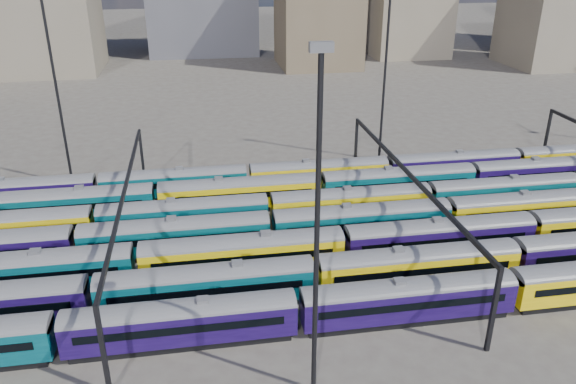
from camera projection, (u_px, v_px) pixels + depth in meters
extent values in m
plane|color=#47413C|center=(317.00, 243.00, 62.72)|extent=(500.00, 500.00, 0.00)
cube|color=black|center=(183.00, 340.00, 46.87)|extent=(18.02, 2.34, 0.66)
cube|color=#130736|center=(181.00, 323.00, 46.18)|extent=(18.97, 2.75, 2.75)
cylinder|color=#4C4C51|center=(180.00, 310.00, 45.62)|extent=(18.97, 2.75, 2.75)
cube|color=black|center=(181.00, 331.00, 44.79)|extent=(16.69, 0.06, 0.71)
cube|color=black|center=(181.00, 310.00, 47.30)|extent=(16.69, 0.06, 0.71)
cube|color=slate|center=(179.00, 302.00, 45.32)|extent=(0.95, 0.85, 0.33)
cube|color=black|center=(406.00, 317.00, 49.82)|extent=(18.02, 2.34, 0.66)
cube|color=#130736|center=(408.00, 301.00, 49.12)|extent=(18.97, 2.75, 2.75)
cylinder|color=#4C4C51|center=(409.00, 287.00, 48.56)|extent=(18.97, 2.75, 2.75)
cube|color=black|center=(414.00, 307.00, 47.73)|extent=(16.69, 0.06, 0.71)
cube|color=black|center=(403.00, 288.00, 50.24)|extent=(16.69, 0.06, 0.71)
cube|color=slate|center=(410.00, 280.00, 48.26)|extent=(0.95, 0.85, 0.33)
cube|color=black|center=(208.00, 303.00, 51.71)|extent=(18.58, 2.41, 0.68)
cube|color=#043A45|center=(207.00, 287.00, 50.99)|extent=(19.56, 2.84, 2.84)
cylinder|color=#4C4C51|center=(206.00, 273.00, 50.41)|extent=(19.56, 2.84, 2.84)
cube|color=black|center=(207.00, 292.00, 49.56)|extent=(17.21, 0.06, 0.73)
cube|color=black|center=(206.00, 275.00, 52.15)|extent=(17.21, 0.06, 0.73)
cube|color=slate|center=(205.00, 266.00, 50.10)|extent=(0.98, 0.88, 0.34)
cube|color=black|center=(416.00, 283.00, 54.74)|extent=(18.58, 2.41, 0.68)
cube|color=#CAA808|center=(417.00, 267.00, 54.02)|extent=(19.56, 2.84, 2.84)
cylinder|color=#4C4C51|center=(419.00, 255.00, 53.45)|extent=(19.56, 2.84, 2.84)
cube|color=black|center=(423.00, 272.00, 52.59)|extent=(17.21, 0.06, 0.73)
cube|color=black|center=(412.00, 257.00, 55.18)|extent=(17.21, 0.06, 0.73)
cube|color=slate|center=(420.00, 248.00, 53.14)|extent=(0.98, 0.88, 0.34)
cube|color=black|center=(27.00, 290.00, 53.65)|extent=(19.14, 2.48, 0.71)
cube|color=#043A45|center=(24.00, 273.00, 52.91)|extent=(20.15, 2.92, 2.92)
cylinder|color=#4C4C51|center=(21.00, 260.00, 52.32)|extent=(20.15, 2.92, 2.92)
cube|color=black|center=(19.00, 279.00, 51.44)|extent=(17.73, 0.06, 0.76)
cube|color=black|center=(27.00, 262.00, 54.10)|extent=(17.73, 0.06, 0.76)
cube|color=slate|center=(19.00, 253.00, 52.00)|extent=(1.01, 0.91, 0.35)
cube|color=black|center=(243.00, 270.00, 56.77)|extent=(19.14, 2.48, 0.71)
cube|color=#CAA808|center=(243.00, 255.00, 56.03)|extent=(20.15, 2.92, 2.92)
cylinder|color=#4C4C51|center=(242.00, 242.00, 55.44)|extent=(20.15, 2.92, 2.92)
cube|color=black|center=(244.00, 259.00, 54.56)|extent=(17.73, 0.06, 0.76)
cube|color=black|center=(241.00, 245.00, 57.23)|extent=(17.73, 0.06, 0.76)
cube|color=slate|center=(242.00, 235.00, 55.12)|extent=(1.01, 0.91, 0.35)
cube|color=black|center=(437.00, 253.00, 59.89)|extent=(19.14, 2.48, 0.71)
cube|color=#130736|center=(439.00, 238.00, 59.16)|extent=(20.15, 2.92, 2.92)
cylinder|color=#4C4C51|center=(441.00, 226.00, 58.56)|extent=(20.15, 2.92, 2.92)
cube|color=black|center=(445.00, 242.00, 57.68)|extent=(17.73, 0.06, 0.76)
cube|color=black|center=(434.00, 229.00, 60.35)|extent=(17.73, 0.06, 0.76)
cube|color=slate|center=(441.00, 219.00, 58.24)|extent=(1.01, 0.91, 0.35)
cube|color=black|center=(177.00, 251.00, 60.28)|extent=(18.83, 2.44, 0.69)
cube|color=#043A45|center=(176.00, 237.00, 59.55)|extent=(19.82, 2.87, 2.87)
cylinder|color=#4C4C51|center=(175.00, 225.00, 58.96)|extent=(19.82, 2.87, 2.87)
cube|color=black|center=(176.00, 241.00, 58.10)|extent=(17.44, 0.06, 0.74)
cube|color=black|center=(176.00, 228.00, 60.72)|extent=(17.44, 0.06, 0.74)
cube|color=slate|center=(174.00, 218.00, 58.65)|extent=(0.99, 0.89, 0.35)
cube|color=black|center=(361.00, 236.00, 63.35)|extent=(18.83, 2.44, 0.69)
cube|color=#043A45|center=(362.00, 222.00, 62.62)|extent=(19.82, 2.87, 2.87)
cylinder|color=#4C4C51|center=(362.00, 211.00, 62.04)|extent=(19.82, 2.87, 2.87)
cube|color=black|center=(366.00, 226.00, 61.17)|extent=(17.44, 0.06, 0.74)
cube|color=black|center=(358.00, 214.00, 63.79)|extent=(17.44, 0.06, 0.74)
cube|color=slate|center=(363.00, 205.00, 61.72)|extent=(0.99, 0.89, 0.35)
cube|color=black|center=(527.00, 223.00, 66.42)|extent=(18.83, 2.44, 0.69)
cube|color=#CAA808|center=(530.00, 209.00, 65.69)|extent=(19.82, 2.87, 2.87)
cylinder|color=#4C4C51|center=(532.00, 198.00, 65.11)|extent=(19.82, 2.87, 2.87)
cube|color=black|center=(537.00, 212.00, 64.24)|extent=(17.44, 0.06, 0.74)
cube|color=black|center=(524.00, 201.00, 66.86)|extent=(17.44, 0.06, 0.74)
cube|color=slate|center=(533.00, 192.00, 64.80)|extent=(0.99, 0.89, 0.35)
cube|color=black|center=(4.00, 243.00, 61.95)|extent=(18.16, 2.36, 0.67)
cube|color=#CAA808|center=(1.00, 229.00, 61.24)|extent=(19.11, 2.77, 2.77)
cube|color=black|center=(4.00, 221.00, 62.38)|extent=(16.82, 0.06, 0.72)
cube|color=black|center=(185.00, 229.00, 64.91)|extent=(18.16, 2.36, 0.67)
cube|color=#043A45|center=(184.00, 216.00, 64.21)|extent=(19.11, 2.77, 2.77)
cylinder|color=#4C4C51|center=(183.00, 205.00, 63.64)|extent=(19.11, 2.77, 2.77)
cube|color=black|center=(184.00, 219.00, 62.81)|extent=(16.82, 0.06, 0.72)
cube|color=black|center=(184.00, 208.00, 65.34)|extent=(16.82, 0.06, 0.72)
cube|color=slate|center=(183.00, 199.00, 63.34)|extent=(0.96, 0.86, 0.33)
cube|color=black|center=(350.00, 217.00, 67.88)|extent=(18.16, 2.36, 0.67)
cube|color=#CAA808|center=(351.00, 204.00, 67.17)|extent=(19.11, 2.77, 2.77)
cylinder|color=#4C4C51|center=(351.00, 194.00, 66.61)|extent=(19.11, 2.77, 2.77)
cube|color=black|center=(354.00, 207.00, 65.77)|extent=(16.82, 0.06, 0.72)
cube|color=black|center=(348.00, 197.00, 68.31)|extent=(16.82, 0.06, 0.72)
cube|color=slate|center=(352.00, 188.00, 66.31)|extent=(0.96, 0.86, 0.33)
cube|color=black|center=(501.00, 205.00, 70.84)|extent=(18.16, 2.36, 0.67)
cube|color=#043A45|center=(503.00, 193.00, 70.14)|extent=(19.11, 2.77, 2.77)
cylinder|color=#4C4C51|center=(505.00, 183.00, 69.58)|extent=(19.11, 2.77, 2.77)
cube|color=black|center=(510.00, 195.00, 68.74)|extent=(16.82, 0.06, 0.72)
cube|color=black|center=(498.00, 186.00, 71.27)|extent=(16.82, 0.06, 0.72)
cube|color=slate|center=(506.00, 177.00, 69.27)|extent=(0.96, 0.86, 0.33)
cube|color=black|center=(71.00, 219.00, 67.37)|extent=(18.89, 2.45, 0.70)
cube|color=#043A45|center=(68.00, 205.00, 66.64)|extent=(19.89, 2.88, 2.88)
cylinder|color=#4C4C51|center=(66.00, 194.00, 66.05)|extent=(19.89, 2.88, 2.88)
cube|color=black|center=(65.00, 208.00, 65.18)|extent=(17.50, 0.06, 0.75)
cube|color=black|center=(70.00, 198.00, 67.81)|extent=(17.50, 0.06, 0.75)
cube|color=slate|center=(65.00, 188.00, 65.74)|extent=(0.99, 0.89, 0.35)
cube|color=black|center=(241.00, 207.00, 70.45)|extent=(18.89, 2.45, 0.70)
cube|color=#CAA808|center=(240.00, 194.00, 69.72)|extent=(19.89, 2.88, 2.88)
cylinder|color=#4C4C51|center=(240.00, 183.00, 69.13)|extent=(19.89, 2.88, 2.88)
cube|color=black|center=(241.00, 196.00, 68.26)|extent=(17.50, 0.06, 0.75)
cube|color=black|center=(239.00, 187.00, 70.89)|extent=(17.50, 0.06, 0.75)
cube|color=slate|center=(240.00, 177.00, 68.82)|extent=(0.99, 0.89, 0.35)
cube|color=black|center=(397.00, 196.00, 73.53)|extent=(18.89, 2.45, 0.70)
cube|color=#043A45|center=(398.00, 183.00, 72.80)|extent=(19.89, 2.88, 2.88)
cylinder|color=#4C4C51|center=(399.00, 173.00, 72.21)|extent=(19.89, 2.88, 2.88)
cube|color=black|center=(402.00, 185.00, 71.34)|extent=(17.50, 0.06, 0.75)
cube|color=black|center=(394.00, 176.00, 73.98)|extent=(17.50, 0.06, 0.75)
cube|color=slate|center=(399.00, 167.00, 71.90)|extent=(0.99, 0.89, 0.35)
cube|color=black|center=(540.00, 185.00, 76.61)|extent=(18.89, 2.45, 0.70)
cube|color=#130736|center=(542.00, 173.00, 75.88)|extent=(19.89, 2.88, 2.88)
cylinder|color=#4C4C51|center=(544.00, 163.00, 75.29)|extent=(19.89, 2.88, 2.88)
cube|color=black|center=(549.00, 175.00, 74.42)|extent=(17.50, 0.06, 0.75)
cube|color=black|center=(537.00, 167.00, 77.06)|extent=(17.50, 0.06, 0.75)
cube|color=slate|center=(546.00, 158.00, 74.98)|extent=(0.99, 0.89, 0.35)
cube|color=black|center=(21.00, 205.00, 70.84)|extent=(17.73, 2.30, 0.65)
cube|color=#130736|center=(18.00, 193.00, 70.15)|extent=(18.66, 2.71, 2.71)
cylinder|color=#4C4C51|center=(16.00, 183.00, 69.60)|extent=(18.66, 2.71, 2.71)
cube|color=black|center=(15.00, 195.00, 68.78)|extent=(16.42, 0.06, 0.70)
cube|color=black|center=(21.00, 187.00, 71.26)|extent=(16.42, 0.06, 0.70)
cube|color=slate|center=(15.00, 178.00, 69.31)|extent=(0.93, 0.84, 0.33)
cube|color=black|center=(176.00, 195.00, 73.73)|extent=(17.73, 2.30, 0.65)
cube|color=#043A45|center=(175.00, 183.00, 73.05)|extent=(18.66, 2.71, 2.71)
cylinder|color=#4C4C51|center=(174.00, 174.00, 72.50)|extent=(18.66, 2.71, 2.71)
cube|color=black|center=(174.00, 185.00, 71.68)|extent=(16.42, 0.06, 0.70)
cube|color=black|center=(175.00, 177.00, 74.15)|extent=(16.42, 0.06, 0.70)
cube|color=slate|center=(173.00, 169.00, 72.20)|extent=(0.93, 0.84, 0.33)
cube|color=black|center=(319.00, 186.00, 76.63)|extent=(17.73, 2.30, 0.65)
cube|color=#CAA808|center=(319.00, 174.00, 75.95)|extent=(18.66, 2.71, 2.71)
cylinder|color=#4C4C51|center=(319.00, 165.00, 75.40)|extent=(18.66, 2.71, 2.71)
cube|color=black|center=(321.00, 176.00, 74.58)|extent=(16.42, 0.06, 0.70)
cube|color=black|center=(317.00, 168.00, 77.05)|extent=(16.42, 0.06, 0.70)
cube|color=slate|center=(319.00, 160.00, 75.10)|extent=(0.93, 0.84, 0.33)
cube|color=black|center=(451.00, 177.00, 79.53)|extent=(17.73, 2.30, 0.65)
cube|color=#130736|center=(453.00, 166.00, 78.84)|extent=(18.66, 2.71, 2.71)
cylinder|color=#4C4C51|center=(454.00, 157.00, 78.29)|extent=(18.66, 2.71, 2.71)
cube|color=black|center=(457.00, 167.00, 77.47)|extent=(16.42, 0.06, 0.70)
cube|color=black|center=(449.00, 160.00, 79.95)|extent=(16.42, 0.06, 0.70)
cube|color=slate|center=(455.00, 152.00, 78.00)|extent=(0.93, 0.84, 0.33)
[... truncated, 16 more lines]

